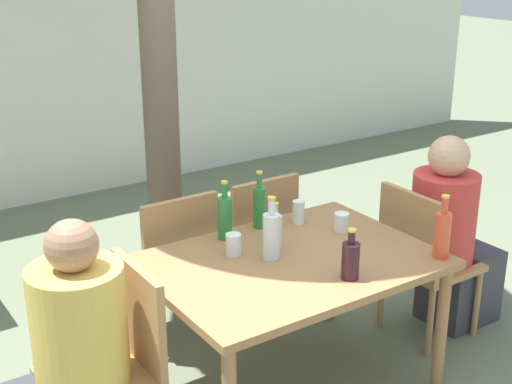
# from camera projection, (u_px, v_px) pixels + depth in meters

# --- Properties ---
(cafe_building_wall) EXTENTS (10.00, 0.08, 2.80)m
(cafe_building_wall) POSITION_uv_depth(u_px,v_px,m) (44.00, 37.00, 5.84)
(cafe_building_wall) COLOR silver
(cafe_building_wall) RESTS_ON ground_plane
(dining_table_front) EXTENTS (1.36, 0.97, 0.72)m
(dining_table_front) POSITION_uv_depth(u_px,v_px,m) (291.00, 273.00, 3.43)
(dining_table_front) COLOR #996B42
(dining_table_front) RESTS_ON ground_plane
(patio_chair_0) EXTENTS (0.44, 0.44, 0.90)m
(patio_chair_0) POSITION_uv_depth(u_px,v_px,m) (117.00, 357.00, 3.00)
(patio_chair_0) COLOR #A87A4C
(patio_chair_0) RESTS_ON ground_plane
(patio_chair_1) EXTENTS (0.44, 0.44, 0.90)m
(patio_chair_1) POSITION_uv_depth(u_px,v_px,m) (422.00, 255.00, 3.96)
(patio_chair_1) COLOR #A87A4C
(patio_chair_1) RESTS_ON ground_plane
(patio_chair_2) EXTENTS (0.44, 0.44, 0.90)m
(patio_chair_2) POSITION_uv_depth(u_px,v_px,m) (172.00, 260.00, 3.90)
(patio_chair_2) COLOR #A87A4C
(patio_chair_2) RESTS_ON ground_plane
(patio_chair_3) EXTENTS (0.44, 0.44, 0.90)m
(patio_chair_3) POSITION_uv_depth(u_px,v_px,m) (255.00, 238.00, 4.18)
(patio_chair_3) COLOR #A87A4C
(patio_chair_3) RESTS_ON ground_plane
(person_seated_0) EXTENTS (0.59, 0.39, 1.16)m
(person_seated_0) POSITION_uv_depth(u_px,v_px,m) (63.00, 371.00, 2.87)
(person_seated_0) COLOR #383842
(person_seated_0) RESTS_ON ground_plane
(person_seated_1) EXTENTS (0.58, 0.37, 1.17)m
(person_seated_1) POSITION_uv_depth(u_px,v_px,m) (451.00, 242.00, 4.07)
(person_seated_1) COLOR #383842
(person_seated_1) RESTS_ON ground_plane
(soda_bottle_0) EXTENTS (0.08, 0.08, 0.32)m
(soda_bottle_0) POSITION_uv_depth(u_px,v_px,m) (442.00, 233.00, 3.38)
(soda_bottle_0) COLOR #DB4C2D
(soda_bottle_0) RESTS_ON dining_table_front
(wine_bottle_1) EXTENTS (0.08, 0.08, 0.24)m
(wine_bottle_1) POSITION_uv_depth(u_px,v_px,m) (350.00, 259.00, 3.18)
(wine_bottle_1) COLOR #331923
(wine_bottle_1) RESTS_ON dining_table_front
(green_bottle_2) EXTENTS (0.07, 0.07, 0.31)m
(green_bottle_2) POSITION_uv_depth(u_px,v_px,m) (225.00, 217.00, 3.59)
(green_bottle_2) COLOR #287A38
(green_bottle_2) RESTS_ON dining_table_front
(water_bottle_3) EXTENTS (0.08, 0.08, 0.31)m
(water_bottle_3) POSITION_uv_depth(u_px,v_px,m) (271.00, 234.00, 3.38)
(water_bottle_3) COLOR silver
(water_bottle_3) RESTS_ON dining_table_front
(water_bottle_4) EXTENTS (0.07, 0.07, 0.23)m
(water_bottle_4) POSITION_uv_depth(u_px,v_px,m) (275.00, 230.00, 3.51)
(water_bottle_4) COLOR silver
(water_bottle_4) RESTS_ON dining_table_front
(green_bottle_5) EXTENTS (0.07, 0.07, 0.31)m
(green_bottle_5) POSITION_uv_depth(u_px,v_px,m) (259.00, 206.00, 3.74)
(green_bottle_5) COLOR #287A38
(green_bottle_5) RESTS_ON dining_table_front
(drinking_glass_0) EXTENTS (0.08, 0.08, 0.11)m
(drinking_glass_0) POSITION_uv_depth(u_px,v_px,m) (233.00, 245.00, 3.43)
(drinking_glass_0) COLOR white
(drinking_glass_0) RESTS_ON dining_table_front
(drinking_glass_1) EXTENTS (0.07, 0.07, 0.12)m
(drinking_glass_1) POSITION_uv_depth(u_px,v_px,m) (298.00, 212.00, 3.81)
(drinking_glass_1) COLOR white
(drinking_glass_1) RESTS_ON dining_table_front
(drinking_glass_2) EXTENTS (0.08, 0.08, 0.10)m
(drinking_glass_2) POSITION_uv_depth(u_px,v_px,m) (341.00, 222.00, 3.72)
(drinking_glass_2) COLOR white
(drinking_glass_2) RESTS_ON dining_table_front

